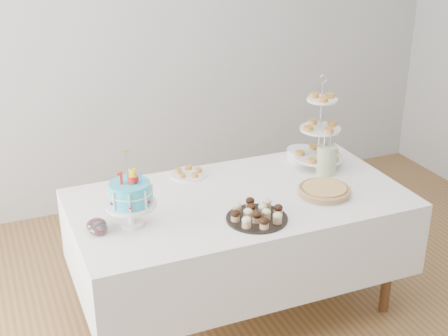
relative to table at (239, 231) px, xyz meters
name	(u,v)px	position (x,y,z in m)	size (l,w,h in m)	color
floor	(259,336)	(0.00, -0.30, -0.54)	(5.00, 5.00, 0.00)	brown
walls	(265,117)	(0.00, -0.30, 0.81)	(5.04, 4.04, 2.70)	#AAACAF
table	(239,231)	(0.00, 0.00, 0.00)	(1.92, 1.02, 0.77)	white
birthday_cake	(131,206)	(-0.66, -0.08, 0.34)	(0.27, 0.27, 0.42)	white
cupcake_tray	(257,213)	(-0.02, -0.28, 0.26)	(0.33, 0.33, 0.08)	black
pie	(324,190)	(0.46, -0.16, 0.25)	(0.31, 0.31, 0.05)	tan
tiered_stand	(320,129)	(0.64, 0.21, 0.48)	(0.31, 0.31, 0.61)	silver
plate_stack	(302,155)	(0.59, 0.34, 0.27)	(0.20, 0.20, 0.08)	white
pastry_plate	(189,173)	(-0.17, 0.40, 0.24)	(0.23, 0.23, 0.03)	white
jam_bowl_a	(97,225)	(-0.84, -0.07, 0.26)	(0.11, 0.11, 0.06)	silver
jam_bowl_b	(98,229)	(-0.84, -0.11, 0.25)	(0.09, 0.09, 0.06)	silver
utensil_pitcher	(326,159)	(0.63, 0.09, 0.33)	(0.13, 0.12, 0.28)	beige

